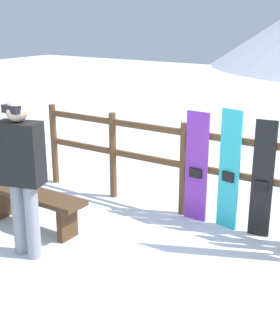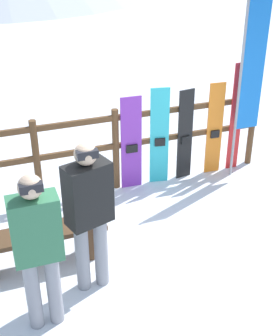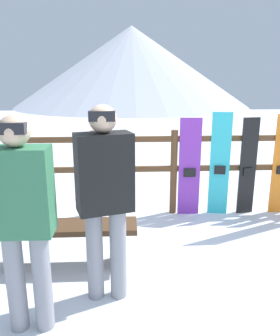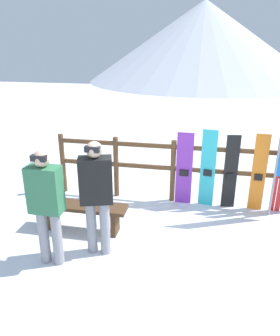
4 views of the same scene
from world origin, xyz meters
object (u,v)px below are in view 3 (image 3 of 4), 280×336
Objects in this scene: bench at (65,235)px; person_plaid_green at (22,213)px; person_black at (105,192)px; snowboard_purple at (189,168)px; snowboard_black_stripe at (248,167)px; snowboard_cyan at (220,165)px.

bench is 1.12m from person_plaid_green.
person_black is 2.22m from snowboard_purple.
person_plaid_green reaches higher than snowboard_black_stripe.
snowboard_black_stripe is (2.45, 1.34, 0.36)m from bench.
snowboard_cyan is (1.56, 1.89, -0.26)m from person_black.
person_plaid_green is 0.69m from person_black.
bench is 0.89× the size of person_plaid_green.
person_plaid_green is at bearing -138.64° from snowboard_black_stripe.
person_plaid_green is at bearing -147.70° from person_black.
snowboard_purple is (1.59, 1.34, 0.36)m from bench.
person_black is 2.46m from snowboard_cyan.
person_black is 1.22× the size of snowboard_purple.
person_black reaches higher than snowboard_black_stripe.
snowboard_black_stripe is (0.86, -0.00, -0.00)m from snowboard_purple.
snowboard_black_stripe reaches higher than bench.
snowboard_black_stripe is at bearing 28.73° from bench.
person_black reaches higher than bench.
person_plaid_green is 3.43m from snowboard_black_stripe.
person_plaid_green is 3.13m from snowboard_cyan.
bench is 1.06× the size of snowboard_purple.
bench is 0.97m from person_black.
snowboard_black_stripe is at bearing 43.65° from person_black.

